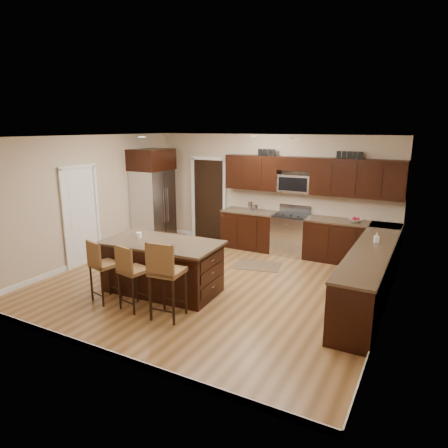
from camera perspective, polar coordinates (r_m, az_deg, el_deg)
The scene contains 23 objects.
floor at distance 7.56m, azimuth -1.75°, elevation -8.55°, with size 6.00×6.00×0.00m, color olive.
ceiling at distance 7.00m, azimuth -1.92°, elevation 12.36°, with size 6.00×6.00×0.00m, color silver.
wall_back at distance 9.60m, azimuth 6.43°, elevation 4.55°, with size 6.00×6.00×0.00m, color #C1A88B.
wall_left at distance 9.02m, azimuth -18.61°, elevation 3.33°, with size 5.50×5.50×0.00m, color #C1A88B.
wall_right at distance 6.26m, azimuth 22.69°, elevation -1.37°, with size 5.50×5.50×0.00m, color #C1A88B.
base_cabinets at distance 8.04m, azimuth 15.41°, elevation -4.19°, with size 4.02×3.96×0.92m.
upper_cabinets at distance 9.04m, azimuth 12.30°, elevation 6.90°, with size 4.00×0.33×0.80m.
range at distance 9.28m, azimuth 9.49°, elevation -1.42°, with size 0.76×0.64×1.11m.
microwave at distance 9.19m, azimuth 10.08°, elevation 5.73°, with size 0.76×0.31×0.40m, color silver.
doorway at distance 10.36m, azimuth -2.16°, elevation 3.50°, with size 0.85×0.03×2.06m, color black.
pantry_door at distance 8.87m, azimuth -19.76°, elevation 0.89°, with size 0.03×0.80×2.04m, color white.
letter_decor at distance 9.04m, azimuth 11.56°, elevation 9.83°, with size 2.20×0.03×0.15m, color black, non-canonical shape.
island at distance 7.19m, azimuth -8.78°, elevation -6.25°, with size 2.11×1.20×0.92m.
stool_left at distance 6.90m, azimuth -17.16°, elevation -5.51°, with size 0.48×0.48×1.06m.
stool_mid at distance 6.48m, azimuth -13.20°, elevation -6.43°, with size 0.47×0.47×1.08m.
stool_right at distance 6.04m, azimuth -8.44°, elevation -6.74°, with size 0.51×0.51×1.23m.
refrigerator at distance 9.99m, azimuth -10.12°, elevation 3.94°, with size 0.79×0.98×2.35m.
floor_mat at distance 8.52m, azimuth 4.86°, elevation -5.94°, with size 0.94×0.63×0.01m, color brown.
fruit_bowl at distance 8.83m, azimuth 18.26°, elevation 0.52°, with size 0.27×0.27×0.07m, color silver.
soap_bottle at distance 7.37m, azimuth 20.98°, elevation -1.84°, with size 0.08×0.08×0.17m, color #B2B2B2.
canister_tall at distance 9.51m, azimuth 3.80°, elevation 2.56°, with size 0.12×0.12×0.22m, color silver.
canister_short at distance 9.47m, azimuth 4.52°, elevation 2.31°, with size 0.11×0.11×0.16m, color silver.
island_jar at distance 7.33m, azimuth -12.07°, elevation -1.58°, with size 0.10×0.10×0.10m, color white.
Camera 1 is at (3.51, -6.06, 2.87)m, focal length 32.00 mm.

